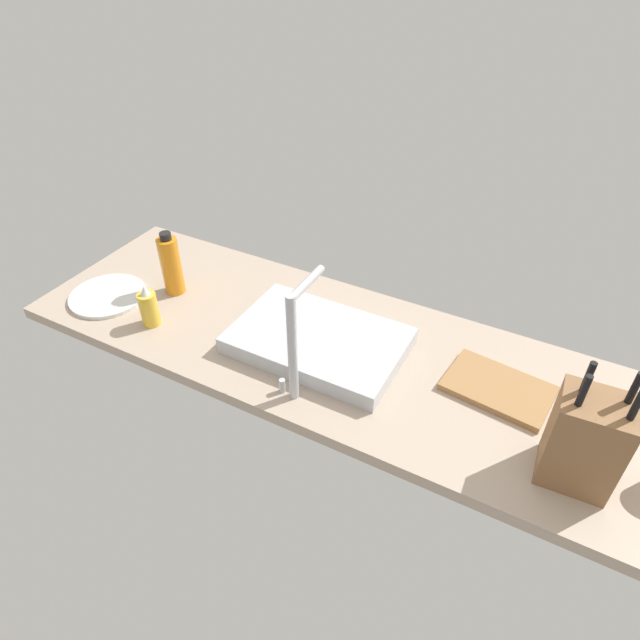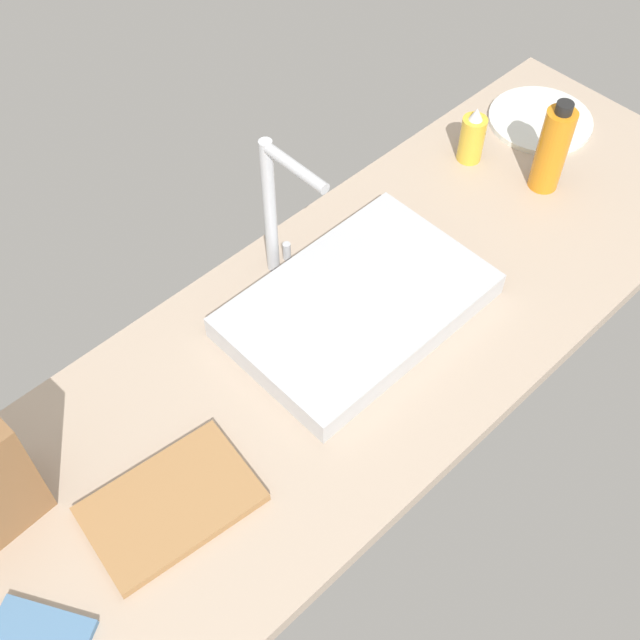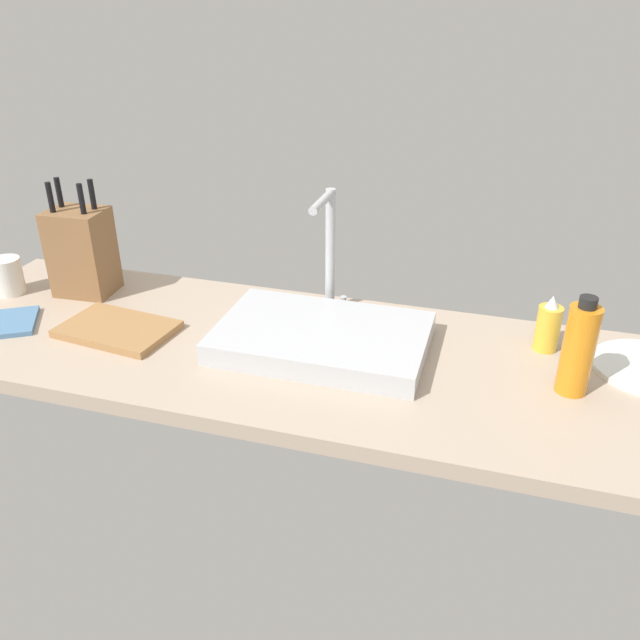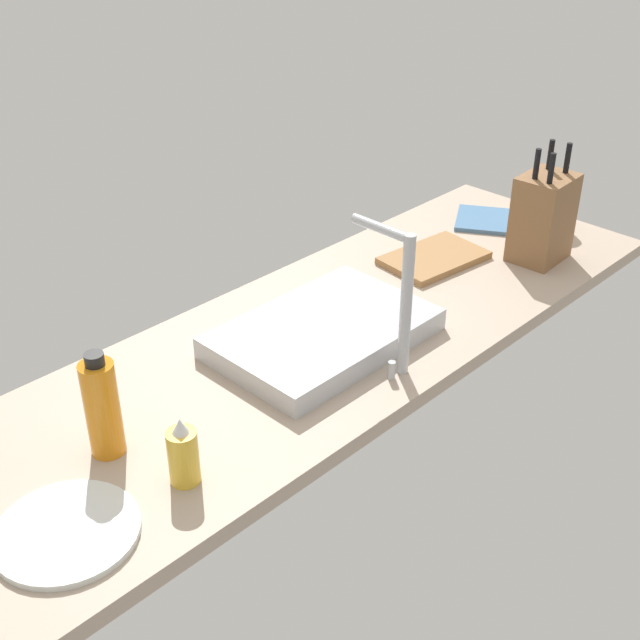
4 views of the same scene
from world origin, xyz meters
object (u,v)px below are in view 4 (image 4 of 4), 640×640
at_px(soap_bottle, 183,455).
at_px(dish_towel, 482,220).
at_px(water_bottle, 102,407).
at_px(coffee_mug, 556,212).
at_px(dinner_plate, 67,532).
at_px(knife_block, 543,217).
at_px(cutting_board, 434,258).
at_px(faucet, 400,291).
at_px(sink_basin, 323,333).

bearing_deg(soap_bottle, dish_towel, -168.33).
relative_size(water_bottle, coffee_mug, 2.15).
bearing_deg(dinner_plate, knife_block, 179.65).
relative_size(soap_bottle, dish_towel, 0.79).
height_order(knife_block, dinner_plate, knife_block).
xyz_separation_m(cutting_board, coffee_mug, (-0.40, 0.12, 0.04)).
xyz_separation_m(faucet, water_bottle, (0.57, -0.20, -0.09)).
distance_m(faucet, dish_towel, 0.82).
bearing_deg(knife_block, cutting_board, -45.08).
bearing_deg(faucet, cutting_board, -151.25).
bearing_deg(sink_basin, cutting_board, -171.80).
xyz_separation_m(soap_bottle, dinner_plate, (0.21, -0.03, -0.05)).
bearing_deg(faucet, knife_block, -174.34).
bearing_deg(knife_block, sink_basin, -12.47).
bearing_deg(knife_block, soap_bottle, -1.95).
distance_m(knife_block, dish_towel, 0.27).
height_order(cutting_board, coffee_mug, coffee_mug).
bearing_deg(sink_basin, dinner_plate, 8.46).
height_order(sink_basin, knife_block, knife_block).
bearing_deg(cutting_board, soap_bottle, 12.07).
relative_size(water_bottle, dish_towel, 1.25).
bearing_deg(sink_basin, dish_towel, -171.00).
bearing_deg(dinner_plate, coffee_mug, -177.89).
bearing_deg(dish_towel, water_bottle, 4.25).
height_order(soap_bottle, water_bottle, water_bottle).
xyz_separation_m(cutting_board, soap_bottle, (0.97, 0.21, 0.05)).
bearing_deg(faucet, sink_basin, -79.02).
height_order(water_bottle, dish_towel, water_bottle).
bearing_deg(sink_basin, soap_bottle, 15.83).
bearing_deg(knife_block, dish_towel, -114.12).
relative_size(faucet, soap_bottle, 2.36).
bearing_deg(dinner_plate, sink_basin, -171.54).
distance_m(cutting_board, soap_bottle, 0.99).
bearing_deg(dish_towel, soap_bottle, 11.67).
distance_m(faucet, water_bottle, 0.61).
distance_m(knife_block, dinner_plate, 1.39).
xyz_separation_m(sink_basin, soap_bottle, (0.48, 0.14, 0.03)).
distance_m(knife_block, cutting_board, 0.29).
height_order(sink_basin, dinner_plate, sink_basin).
relative_size(faucet, water_bottle, 1.49).
height_order(sink_basin, cutting_board, sink_basin).
bearing_deg(cutting_board, dish_towel, -169.68).
bearing_deg(knife_block, dinner_plate, -3.53).
bearing_deg(faucet, soap_bottle, -4.35).
xyz_separation_m(faucet, knife_block, (-0.65, -0.06, -0.07)).
height_order(water_bottle, dinner_plate, water_bottle).
xyz_separation_m(knife_block, dinner_plate, (1.38, -0.01, -0.11)).
xyz_separation_m(cutting_board, water_bottle, (1.02, 0.04, 0.09)).
bearing_deg(faucet, coffee_mug, -171.19).
bearing_deg(knife_block, water_bottle, -9.63).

